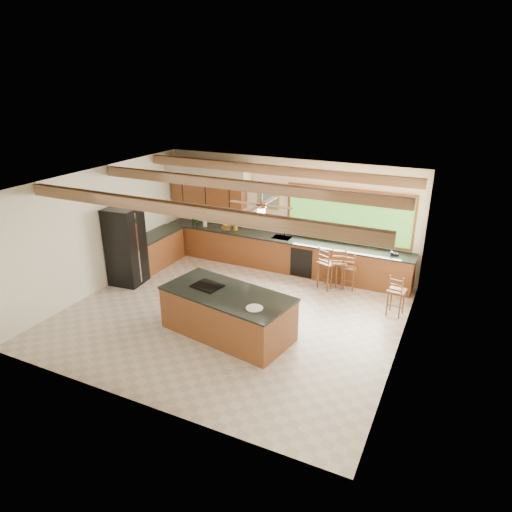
% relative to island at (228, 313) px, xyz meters
% --- Properties ---
extents(ground, '(7.20, 7.20, 0.00)m').
position_rel_island_xyz_m(ground, '(-0.30, 0.71, -0.47)').
color(ground, beige).
rests_on(ground, ground).
extents(room_shell, '(7.27, 6.54, 3.02)m').
position_rel_island_xyz_m(room_shell, '(-0.47, 1.36, 1.74)').
color(room_shell, white).
rests_on(room_shell, ground).
extents(counter_run, '(7.12, 3.10, 1.24)m').
position_rel_island_xyz_m(counter_run, '(-1.12, 3.23, -0.01)').
color(counter_run, brown).
rests_on(counter_run, ground).
extents(island, '(2.87, 1.71, 0.96)m').
position_rel_island_xyz_m(island, '(0.00, 0.00, 0.00)').
color(island, brown).
rests_on(island, ground).
extents(refrigerator, '(0.85, 0.83, 2.00)m').
position_rel_island_xyz_m(refrigerator, '(-3.52, 1.11, 0.53)').
color(refrigerator, black).
rests_on(refrigerator, ground).
extents(bar_stool_a, '(0.54, 0.54, 1.14)m').
position_rel_island_xyz_m(bar_stool_a, '(1.21, 2.92, 0.21)').
color(bar_stool_a, brown).
rests_on(bar_stool_a, ground).
extents(bar_stool_b, '(0.38, 0.38, 0.99)m').
position_rel_island_xyz_m(bar_stool_b, '(1.71, 3.10, 0.11)').
color(bar_stool_b, brown).
rests_on(bar_stool_b, ground).
extents(bar_stool_c, '(0.51, 0.51, 1.12)m').
position_rel_island_xyz_m(bar_stool_c, '(1.42, 3.09, 0.19)').
color(bar_stool_c, brown).
rests_on(bar_stool_c, ground).
extents(bar_stool_d, '(0.40, 0.40, 1.00)m').
position_rel_island_xyz_m(bar_stool_d, '(3.00, 2.25, 0.12)').
color(bar_stool_d, brown).
rests_on(bar_stool_d, ground).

